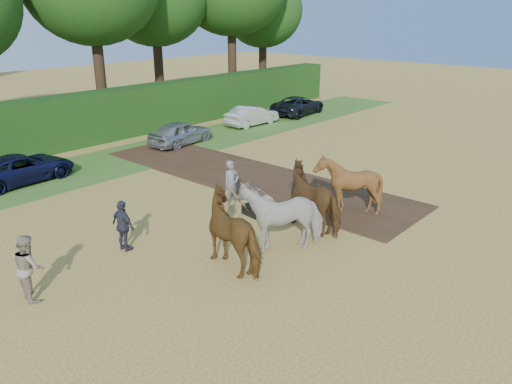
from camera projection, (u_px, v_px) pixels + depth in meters
name	position (u px, v px, depth m)	size (l,w,h in m)	color
ground	(359.00, 225.00, 18.56)	(120.00, 120.00, 0.00)	gold
earth_strip	(247.00, 176.00, 23.96)	(4.50, 17.00, 0.05)	#472D1C
grass_verge	(135.00, 156.00, 27.27)	(50.00, 5.00, 0.03)	#38601E
hedgerow	(87.00, 119.00, 29.56)	(46.00, 1.60, 3.00)	#14380F
spectator_near	(29.00, 267.00, 13.61)	(0.91, 0.71, 1.88)	#B0A48A
spectator_far	(123.00, 226.00, 16.36)	(1.03, 0.43, 1.76)	#292A36
plough_team	(298.00, 205.00, 17.40)	(7.85, 5.47, 2.33)	brown
parked_cars	(145.00, 141.00, 27.78)	(36.43, 3.28, 1.45)	silver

